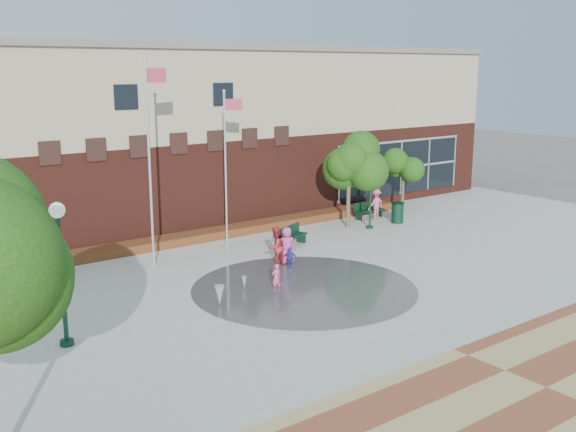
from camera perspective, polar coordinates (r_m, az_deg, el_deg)
ground at (r=23.10m, az=6.07°, el=-8.03°), size 120.00×120.00×0.00m
plaza_concrete at (r=25.97m, az=-0.00°, el=-5.60°), size 46.00×18.00×0.01m
paver_band at (r=19.05m, az=21.04°, el=-13.42°), size 46.00×6.00×0.01m
splash_pad at (r=25.23m, az=1.38°, el=-6.16°), size 8.40×8.40×0.01m
library_building at (r=36.52m, az=-12.99°, el=6.78°), size 44.40×10.40×9.20m
flower_bed at (r=32.12m, az=-8.24°, el=-2.20°), size 26.00×1.20×0.40m
flagpole_left at (r=27.45m, az=-11.60°, el=5.25°), size 1.00×0.16×8.50m
flagpole_right at (r=30.07m, az=-5.24°, el=4.63°), size 0.85×0.33×7.13m
lamp_left at (r=20.46m, az=-18.70°, el=-3.41°), size 0.46×0.46×4.34m
lamp_right at (r=34.22m, az=7.01°, el=2.46°), size 0.37×0.37×3.49m
bench_left at (r=27.93m, az=-20.94°, el=-4.48°), size 1.95×0.57×0.97m
bench_mid at (r=30.91m, az=0.33°, el=-2.06°), size 1.96×1.17×0.95m
bench_right at (r=36.93m, az=6.86°, el=0.24°), size 1.84×0.53×0.92m
trash_can at (r=36.00m, az=9.25°, el=0.28°), size 0.68×0.68×1.11m
tree_mid at (r=34.19m, az=5.20°, el=4.73°), size 2.84×2.84×4.79m
tree_small_right at (r=38.92m, az=9.76°, el=4.08°), size 2.01×2.01×3.44m
water_jet_a at (r=23.61m, az=-5.79°, el=-7.56°), size 0.35×0.35×0.69m
water_jet_b at (r=25.22m, az=-3.72°, el=-6.20°), size 0.20×0.20×0.46m
child_splash at (r=24.80m, az=-0.99°, el=-5.24°), size 0.38×0.25×1.04m
adult_red at (r=27.68m, az=-1.07°, el=-2.65°), size 0.96×0.83×1.69m
adult_pink at (r=28.11m, az=-0.10°, el=-2.53°), size 0.90×0.76×1.58m
child_blue at (r=27.47m, az=0.19°, el=-3.59°), size 0.56×0.53×0.93m
person_bench at (r=36.76m, az=7.41°, el=1.04°), size 1.14×0.71×1.69m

